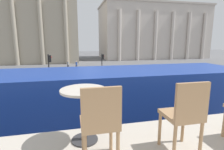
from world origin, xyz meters
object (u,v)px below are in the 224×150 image
double_decker_bus (90,124)px  traffic_light_mid (50,67)px  cafe_chair_1 (184,113)px  plaza_building_left (21,14)px  pedestrian_blue (76,64)px  plaza_building_right (152,32)px  pedestrian_black (38,73)px  cafe_dining_table (84,103)px  cafe_chair_0 (100,121)px  traffic_light_far (102,62)px  pedestrian_grey (68,64)px  car_black (56,75)px

double_decker_bus → traffic_light_mid: size_ratio=2.83×
cafe_chair_1 → plaza_building_left: bearing=103.4°
pedestrian_blue → plaza_building_left: bearing=179.4°
double_decker_bus → plaza_building_right: plaza_building_right is taller
double_decker_bus → plaza_building_left: size_ratio=0.40×
double_decker_bus → pedestrian_black: double_decker_bus is taller
cafe_dining_table → traffic_light_mid: (-2.45, 16.64, -1.77)m
cafe_chair_0 → traffic_light_far: 22.96m
cafe_chair_0 → pedestrian_blue: 32.16m
pedestrian_grey → pedestrian_black: bearing=-122.5°
traffic_light_far → cafe_chair_0: bearing=-99.7°
cafe_chair_0 → cafe_chair_1: bearing=6.3°
cafe_chair_0 → car_black: cafe_chair_0 is taller
cafe_dining_table → car_black: cafe_dining_table is taller
cafe_chair_1 → cafe_chair_0: bearing=176.4°
cafe_chair_0 → pedestrian_grey: (-1.15, 32.75, -3.35)m
plaza_building_right → plaza_building_left: bearing=-171.3°
cafe_chair_0 → pedestrian_black: 23.96m
cafe_dining_table → traffic_light_far: size_ratio=0.21×
cafe_dining_table → plaza_building_right: size_ratio=0.02×
traffic_light_mid → traffic_light_far: 8.40m
pedestrian_blue → pedestrian_black: (-5.28, -8.76, 0.01)m
double_decker_bus → pedestrian_blue: double_decker_bus is taller
pedestrian_blue → cafe_chair_1: bearing=-38.8°
cafe_chair_0 → pedestrian_black: bearing=109.4°
traffic_light_mid → pedestrian_black: (-2.23, 6.05, -1.61)m
traffic_light_mid → pedestrian_black: size_ratio=2.39×
plaza_building_right → cafe_dining_table: bearing=-116.2°
traffic_light_mid → pedestrian_blue: 15.21m
cafe_chair_0 → traffic_light_mid: (-2.59, 17.17, -1.75)m
cafe_dining_table → pedestrian_blue: cafe_dining_table is taller
car_black → plaza_building_left: bearing=-106.9°
pedestrian_black → cafe_chair_1: bearing=95.3°
plaza_building_left → pedestrian_blue: 22.93m
cafe_chair_0 → pedestrian_blue: (0.46, 31.98, -3.37)m
pedestrian_grey → double_decker_bus: bearing=-98.7°
traffic_light_mid → pedestrian_black: 6.65m
plaza_building_left → car_black: size_ratio=6.62×
traffic_light_far → pedestrian_grey: 11.46m
plaza_building_right → pedestrian_blue: (-25.42, -21.43, -7.40)m
traffic_light_mid → pedestrian_grey: (1.44, 15.58, -1.59)m
cafe_chair_0 → pedestrian_grey: size_ratio=0.55×
plaza_building_left → traffic_light_mid: bearing=-72.3°
cafe_chair_1 → pedestrian_grey: size_ratio=0.55×
cafe_dining_table → pedestrian_blue: 31.64m
traffic_light_far → pedestrian_grey: bearing=116.2°
double_decker_bus → cafe_chair_1: size_ratio=12.11×
plaza_building_right → traffic_light_far: bearing=-125.5°
pedestrian_blue → plaza_building_right: bearing=90.3°
double_decker_bus → cafe_chair_0: size_ratio=12.11×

